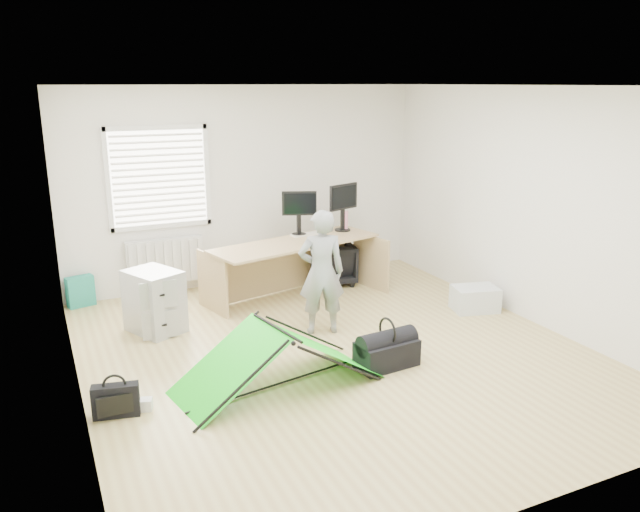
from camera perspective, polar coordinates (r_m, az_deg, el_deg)
name	(u,v)px	position (r m, az deg, el deg)	size (l,w,h in m)	color
ground	(336,353)	(6.60, 1.49, -8.82)	(5.50, 5.50, 0.00)	tan
back_wall	(248,186)	(8.67, -6.64, 6.34)	(5.00, 0.02, 2.70)	silver
window	(159,178)	(8.30, -14.51, 6.94)	(1.20, 0.06, 1.20)	silver
radiator	(165,261)	(8.49, -13.96, -0.44)	(1.00, 0.12, 0.60)	silver
desk	(296,270)	(8.06, -2.21, -1.33)	(2.25, 0.72, 0.77)	tan
filing_cabinet	(154,301)	(7.27, -14.90, -4.02)	(0.46, 0.61, 0.71)	#9C9EA1
monitor_left	(299,219)	(8.25, -1.95, 3.38)	(0.45, 0.10, 0.43)	black
monitor_right	(343,214)	(8.51, 2.08, 3.89)	(0.49, 0.11, 0.47)	black
keyboard	(306,234)	(8.31, -1.26, 2.01)	(0.42, 0.14, 0.02)	beige
thermos	(345,220)	(8.57, 2.33, 3.27)	(0.07, 0.07, 0.27)	#CE738B
office_chair	(331,263)	(8.71, 0.98, -0.66)	(0.62, 0.64, 0.58)	black
person	(321,272)	(6.88, 0.13, -1.50)	(0.51, 0.34, 1.41)	gray
kite	(278,357)	(5.83, -3.90, -9.20)	(1.86, 0.82, 0.58)	#14D717
storage_crate	(475,299)	(7.95, 13.98, -3.81)	(0.54, 0.37, 0.30)	silver
tote_bag	(80,291)	(8.40, -21.06, -3.04)	(0.33, 0.14, 0.39)	teal
laptop_bag	(116,401)	(5.65, -18.17, -12.46)	(0.39, 0.12, 0.29)	black
white_box	(146,404)	(5.72, -15.60, -12.94)	(0.10, 0.10, 0.10)	silver
duffel_bag	(387,354)	(6.29, 6.12, -8.88)	(0.61, 0.31, 0.27)	black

